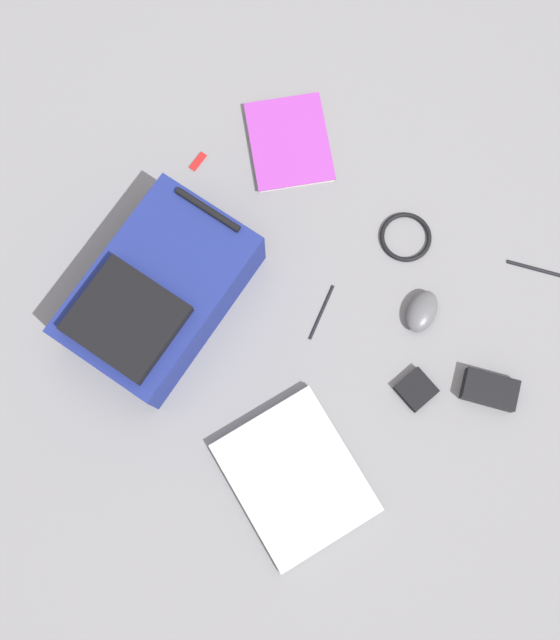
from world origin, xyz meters
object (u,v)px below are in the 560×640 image
Objects in this scene: backpack at (158,294)px; computer_mouse at (422,311)px; pen_black at (535,268)px; pen_blue at (321,312)px; usb_stick at (198,161)px; power_brick at (490,390)px; book_blue at (289,142)px; laptop at (295,477)px; cable_coil at (406,237)px; earbud_pouch at (416,389)px.

computer_mouse is (0.47, 0.40, -0.06)m from backpack.
pen_black is 0.53m from pen_blue.
pen_black reaches higher than usb_stick.
backpack is at bearing -152.25° from power_brick.
book_blue is (-0.06, 0.51, -0.07)m from backpack.
pen_black is (0.09, 0.76, -0.01)m from laptop.
cable_coil reaches higher than pen_black.
backpack reaches higher than pen_blue.
book_blue is at bearing -29.31° from computer_mouse.
book_blue reaches higher than pen_blue.
cable_coil is at bearing 158.71° from power_brick.
power_brick is 0.86× the size of pen_blue.
backpack is at bearing -121.18° from cable_coil.
usb_stick is (-0.51, -0.21, -0.00)m from cable_coil.
laptop is 3.64× the size of computer_mouse.
usb_stick is (-0.20, 0.32, -0.08)m from backpack.
pen_blue is (-0.17, -0.16, -0.02)m from computer_mouse.
computer_mouse reaches higher than laptop.
book_blue is 2.51× the size of power_brick.
pen_blue is (0.36, -0.27, -0.00)m from book_blue.
laptop reaches higher than pen_blue.
cable_coil is 0.38m from earbud_pouch.
pen_black is at bearing 109.21° from power_brick.
earbud_pouch is at bearing 109.37° from computer_mouse.
laptop is 0.39m from pen_blue.
backpack is 3.92× the size of power_brick.
laptop is 0.83m from book_blue.
power_brick is at bearing 17.37° from pen_blue.
backpack reaches higher than computer_mouse.
laptop is at bearing 77.07° from computer_mouse.
backpack is 0.64m from earbud_pouch.
earbud_pouch reaches higher than book_blue.
power_brick reaches higher than earbud_pouch.
computer_mouse is at bearing -38.23° from cable_coil.
pen_black is (0.60, 0.68, -0.08)m from backpack.
pen_blue is at bearing -8.52° from usb_stick.
power_brick reaches higher than pen_black.
power_brick is (0.19, 0.46, 0.00)m from laptop.
computer_mouse reaches higher than usb_stick.
usb_stick is at bearing 150.55° from laptop.
power_brick is (0.71, 0.37, -0.06)m from backpack.
book_blue reaches higher than usb_stick.
computer_mouse is at bearing -11.27° from book_blue.
backpack is at bearing -140.44° from pen_blue.
earbud_pouch is (-0.02, -0.42, 0.01)m from pen_black.
earbud_pouch is 0.78m from usb_stick.
cable_coil is 2.44× the size of usb_stick.
backpack is 1.25× the size of laptop.
cable_coil is (0.32, 0.52, -0.08)m from backpack.
computer_mouse is at bearing 172.28° from power_brick.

